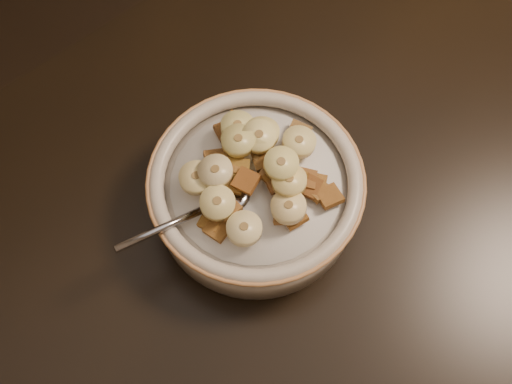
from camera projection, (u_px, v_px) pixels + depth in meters
floor at (373, 369)px, 1.34m from camera, size 4.00×4.50×0.10m
table at (500, 222)px, 0.64m from camera, size 1.43×0.95×0.04m
cereal_bowl at (256, 195)px, 0.61m from camera, size 0.19×0.19×0.05m
milk at (256, 185)px, 0.59m from camera, size 0.16×0.16×0.00m
spoon at (227, 198)px, 0.57m from camera, size 0.05×0.04×0.01m
cereal_square_0 at (274, 173)px, 0.57m from camera, size 0.02×0.03×0.01m
cereal_square_1 at (279, 163)px, 0.57m from camera, size 0.03×0.03×0.01m
cereal_square_2 at (232, 164)px, 0.57m from camera, size 0.03×0.03×0.01m
cereal_square_3 at (216, 181)px, 0.57m from camera, size 0.03×0.03×0.01m
cereal_square_4 at (285, 213)px, 0.56m from camera, size 0.03×0.03×0.01m
cereal_square_5 at (209, 174)px, 0.58m from camera, size 0.02×0.02×0.01m
cereal_square_6 at (318, 190)px, 0.57m from camera, size 0.02×0.02×0.01m
cereal_square_7 at (305, 179)px, 0.58m from camera, size 0.03×0.03×0.01m
cereal_square_8 at (293, 178)px, 0.57m from camera, size 0.02×0.03×0.01m
cereal_square_9 at (227, 131)px, 0.60m from camera, size 0.02×0.02×0.01m
cereal_square_10 at (246, 181)px, 0.56m from camera, size 0.03×0.03×0.01m
cereal_square_11 at (218, 228)px, 0.56m from camera, size 0.03×0.02×0.01m
cereal_square_12 at (277, 177)px, 0.57m from camera, size 0.02×0.02×0.01m
cereal_square_13 at (227, 208)px, 0.56m from camera, size 0.02×0.02×0.01m
cereal_square_14 at (238, 170)px, 0.57m from camera, size 0.03×0.03×0.01m
cereal_square_15 at (212, 220)px, 0.56m from camera, size 0.03×0.03×0.01m
cereal_square_16 at (264, 160)px, 0.57m from camera, size 0.03×0.03×0.01m
cereal_square_17 at (309, 186)px, 0.57m from camera, size 0.03×0.03×0.01m
cereal_square_18 at (232, 182)px, 0.57m from camera, size 0.03×0.03×0.01m
cereal_square_19 at (330, 196)px, 0.57m from camera, size 0.02×0.02×0.01m
cereal_square_20 at (216, 159)px, 0.58m from camera, size 0.03×0.03×0.01m
cereal_square_21 at (315, 184)px, 0.58m from camera, size 0.03×0.03×0.01m
cereal_square_22 at (294, 216)px, 0.56m from camera, size 0.02×0.02×0.01m
cereal_square_23 at (277, 181)px, 0.57m from camera, size 0.02×0.02×0.01m
cereal_square_24 at (267, 157)px, 0.58m from camera, size 0.03×0.03×0.01m
cereal_square_25 at (217, 184)px, 0.57m from camera, size 0.02×0.02×0.01m
cereal_square_26 at (299, 133)px, 0.60m from camera, size 0.03×0.03×0.01m
cereal_square_27 at (237, 123)px, 0.60m from camera, size 0.03×0.03×0.01m
banana_slice_0 at (244, 229)px, 0.55m from camera, size 0.03×0.03×0.01m
banana_slice_1 at (217, 203)px, 0.55m from camera, size 0.04×0.04×0.01m
banana_slice_2 at (238, 141)px, 0.57m from camera, size 0.03×0.03×0.01m
banana_slice_3 at (289, 207)px, 0.55m from camera, size 0.03×0.03×0.01m
banana_slice_4 at (281, 164)px, 0.56m from camera, size 0.04×0.04×0.01m
banana_slice_5 at (238, 127)px, 0.58m from camera, size 0.03×0.03×0.01m
banana_slice_6 at (299, 142)px, 0.58m from camera, size 0.04×0.04×0.01m
banana_slice_7 at (216, 171)px, 0.56m from camera, size 0.04×0.04×0.01m
banana_slice_8 at (262, 133)px, 0.58m from camera, size 0.04×0.04×0.01m
banana_slice_9 at (289, 181)px, 0.56m from camera, size 0.03×0.03×0.01m
banana_slice_10 at (196, 178)px, 0.56m from camera, size 0.04×0.04×0.01m
banana_slice_11 at (259, 137)px, 0.57m from camera, size 0.04×0.04×0.01m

